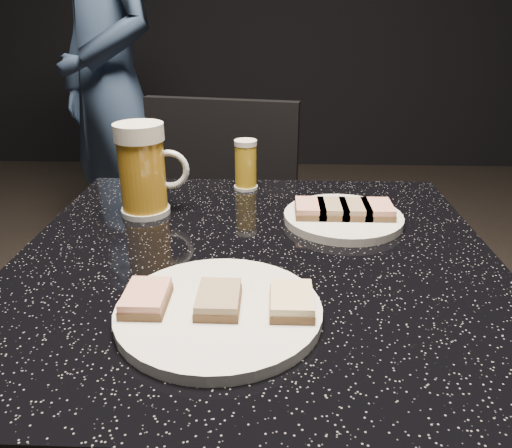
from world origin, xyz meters
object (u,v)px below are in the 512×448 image
at_px(patron, 110,88).
at_px(beer_mug, 144,169).
at_px(beer_tumbler, 246,165).
at_px(table, 256,386).
at_px(chair, 211,252).
at_px(plate_large, 219,311).
at_px(plate_small, 343,218).

distance_m(patron, beer_mug, 1.21).
bearing_deg(beer_tumbler, table, -83.97).
distance_m(beer_mug, chair, 0.48).
bearing_deg(plate_large, beer_tumbler, 89.20).
xyz_separation_m(beer_mug, chair, (0.06, 0.35, -0.33)).
relative_size(plate_small, beer_tumbler, 2.02).
relative_size(beer_mug, beer_tumbler, 1.61).
bearing_deg(plate_large, chair, 98.30).
distance_m(plate_large, plate_small, 0.34).
relative_size(plate_large, plate_small, 1.21).
bearing_deg(table, beer_tumbler, 96.03).
distance_m(patron, beer_tumbler, 1.16).
distance_m(table, chair, 0.53).
relative_size(plate_large, beer_tumbler, 2.45).
xyz_separation_m(plate_small, beer_mug, (-0.34, 0.03, 0.07)).
xyz_separation_m(table, beer_tumbler, (-0.03, 0.29, 0.29)).
height_order(table, beer_tumbler, beer_tumbler).
relative_size(plate_small, beer_mug, 1.26).
bearing_deg(chair, patron, 120.95).
relative_size(plate_large, patron, 0.15).
distance_m(patron, chair, 0.97).
height_order(patron, beer_tumbler, patron).
bearing_deg(plate_large, patron, 111.42).
height_order(plate_large, beer_tumbler, beer_tumbler).
relative_size(patron, chair, 1.83).
relative_size(patron, beer_mug, 10.10).
distance_m(plate_small, chair, 0.53).
xyz_separation_m(plate_large, patron, (-0.57, 1.46, 0.04)).
relative_size(table, beer_tumbler, 7.65).
bearing_deg(chair, plate_small, -53.82).
distance_m(patron, table, 1.46).
bearing_deg(chair, table, -75.16).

